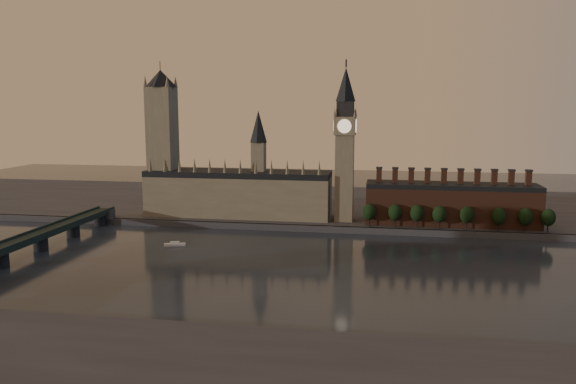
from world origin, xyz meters
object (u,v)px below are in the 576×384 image
victoria_tower (162,137)px  river_boat (175,244)px  big_ben (345,143)px  westminster_bridge (18,246)px

victoria_tower → river_boat: victoria_tower is taller
big_ben → river_boat: (-93.83, -70.42, -55.89)m
big_ben → river_boat: size_ratio=8.35×
river_boat → big_ben: bearing=19.4°
victoria_tower → river_boat: bearing=-64.4°
big_ben → westminster_bridge: bearing=-145.7°
victoria_tower → westminster_bridge: victoria_tower is taller
victoria_tower → westminster_bridge: size_ratio=0.54×
big_ben → westminster_bridge: (-165.00, -112.70, -49.39)m
victoria_tower → big_ben: bearing=-2.2°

